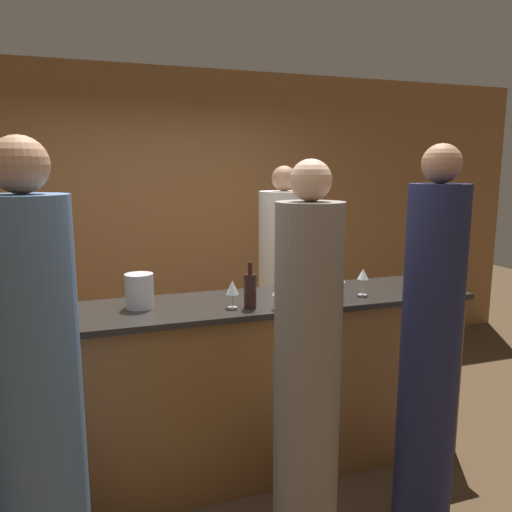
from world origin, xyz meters
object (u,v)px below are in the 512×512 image
guest_3 (38,404)px  wine_bottle_0 (26,290)px  guest_1 (430,354)px  guest_2 (307,374)px  ice_bucket (139,291)px  wine_bottle_1 (250,290)px  bartender (283,295)px

guest_3 → wine_bottle_0: (-0.11, 0.86, 0.28)m
guest_1 → guest_2: size_ratio=1.04×
guest_1 → ice_bucket: 1.60m
wine_bottle_0 → wine_bottle_1: size_ratio=1.18×
bartender → guest_1: bearing=96.0°
guest_3 → wine_bottle_0: guest_3 is taller
wine_bottle_1 → ice_bucket: size_ratio=1.35×
guest_1 → ice_bucket: guest_1 is taller
guest_3 → wine_bottle_1: 1.23m
guest_1 → wine_bottle_0: 2.18m
guest_3 → wine_bottle_0: size_ratio=6.41×
guest_2 → guest_3: guest_3 is taller
guest_1 → guest_3: size_ratio=1.00×
guest_2 → wine_bottle_1: 0.63m
guest_3 → bartender: bearing=42.3°
guest_2 → wine_bottle_0: guest_2 is taller
bartender → wine_bottle_0: 1.94m
bartender → ice_bucket: bearing=33.2°
wine_bottle_0 → wine_bottle_1: wine_bottle_0 is taller
guest_3 → wine_bottle_1: bearing=26.5°
guest_1 → ice_bucket: bearing=149.2°
guest_2 → wine_bottle_0: (-1.30, 0.86, 0.32)m
guest_1 → ice_bucket: (-1.36, 0.81, 0.25)m
guest_2 → wine_bottle_1: (-0.11, 0.54, 0.30)m
guest_1 → wine_bottle_1: guest_1 is taller
ice_bucket → guest_1: bearing=-30.8°
guest_3 → wine_bottle_1: guest_3 is taller
guest_1 → guest_2: bearing=174.6°
guest_3 → ice_bucket: bearing=56.9°
wine_bottle_1 → wine_bottle_0: bearing=165.0°
wine_bottle_1 → guest_2: bearing=-78.2°
wine_bottle_1 → ice_bucket: (-0.59, 0.21, -0.01)m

